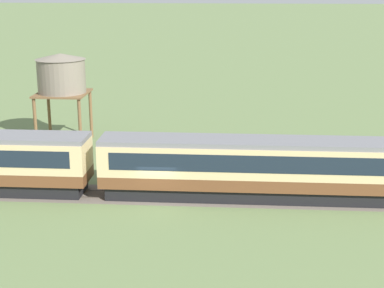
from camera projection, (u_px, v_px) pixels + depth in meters
ground_plane at (158, 201)px, 38.35m from camera, size 600.00×600.00×0.00m
passenger_train at (99, 162)px, 39.03m from camera, size 83.41×3.01×4.03m
railway_track at (10, 192)px, 40.07m from camera, size 134.71×3.60×0.04m
water_tower at (61, 75)px, 50.36m from camera, size 4.34×4.34×7.86m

